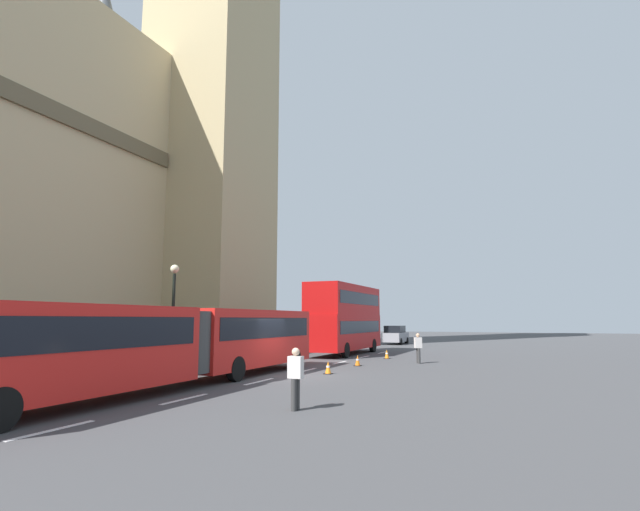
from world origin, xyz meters
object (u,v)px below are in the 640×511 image
at_px(street_lamp, 173,308).
at_px(traffic_cone_west, 328,368).
at_px(articulated_bus, 179,339).
at_px(sedan_lead, 395,335).
at_px(pedestrian_near_cones, 296,376).
at_px(pedestrian_by_kerb, 418,347).
at_px(traffic_cone_middle, 358,361).
at_px(double_decker_bus, 345,316).
at_px(traffic_cone_east, 387,354).

bearing_deg(street_lamp, traffic_cone_west, -82.09).
relative_size(articulated_bus, sedan_lead, 4.13).
distance_m(traffic_cone_west, street_lamp, 8.58).
xyz_separation_m(articulated_bus, street_lamp, (4.99, 4.51, 1.31)).
bearing_deg(pedestrian_near_cones, traffic_cone_west, 16.06).
relative_size(sedan_lead, pedestrian_by_kerb, 2.60).
height_order(sedan_lead, traffic_cone_middle, sedan_lead).
bearing_deg(pedestrian_near_cones, double_decker_bus, 16.18).
bearing_deg(street_lamp, pedestrian_by_kerb, -53.38).
bearing_deg(double_decker_bus, traffic_cone_middle, -155.83).
relative_size(traffic_cone_west, pedestrian_by_kerb, 0.34).
distance_m(sedan_lead, traffic_cone_east, 18.57).
bearing_deg(articulated_bus, sedan_lead, 0.26).
bearing_deg(traffic_cone_middle, pedestrian_near_cones, -169.20).
relative_size(articulated_bus, street_lamp, 3.45).
distance_m(articulated_bus, traffic_cone_middle, 10.98).
bearing_deg(traffic_cone_west, articulated_bus, 149.94).
height_order(articulated_bus, double_decker_bus, double_decker_bus).
bearing_deg(pedestrian_by_kerb, pedestrian_near_cones, 178.89).
bearing_deg(pedestrian_by_kerb, street_lamp, 126.62).
bearing_deg(sedan_lead, pedestrian_by_kerb, -162.68).
distance_m(sedan_lead, traffic_cone_middle, 23.69).
distance_m(sedan_lead, pedestrian_near_cones, 36.60).
distance_m(articulated_bus, sedan_lead, 33.68).
bearing_deg(traffic_cone_middle, traffic_cone_east, -2.25).
bearing_deg(traffic_cone_east, sedan_lead, 12.22).
height_order(pedestrian_near_cones, pedestrian_by_kerb, same).
bearing_deg(pedestrian_near_cones, pedestrian_by_kerb, -1.11).
bearing_deg(articulated_bus, pedestrian_by_kerb, -25.78).
relative_size(articulated_bus, traffic_cone_middle, 31.36).
bearing_deg(pedestrian_near_cones, traffic_cone_east, 7.04).
xyz_separation_m(sedan_lead, traffic_cone_middle, (-23.39, -3.72, -0.63)).
bearing_deg(traffic_cone_middle, double_decker_bus, 24.17).
height_order(traffic_cone_east, street_lamp, street_lamp).
xyz_separation_m(traffic_cone_middle, street_lamp, (-5.29, 8.07, 2.77)).
relative_size(pedestrian_near_cones, pedestrian_by_kerb, 1.00).
bearing_deg(street_lamp, traffic_cone_middle, -56.77).
height_order(double_decker_bus, traffic_cone_west, double_decker_bus).
bearing_deg(pedestrian_near_cones, street_lamp, 54.81).
distance_m(articulated_bus, traffic_cone_west, 7.21).
bearing_deg(traffic_cone_west, pedestrian_near_cones, -163.94).
relative_size(street_lamp, pedestrian_by_kerb, 3.12).
bearing_deg(pedestrian_by_kerb, double_decker_bus, 50.31).
bearing_deg(traffic_cone_middle, articulated_bus, 160.87).
height_order(street_lamp, pedestrian_near_cones, street_lamp).
relative_size(sedan_lead, traffic_cone_middle, 7.59).
bearing_deg(sedan_lead, pedestrian_near_cones, -170.34).
relative_size(traffic_cone_west, traffic_cone_east, 1.00).
height_order(double_decker_bus, traffic_cone_middle, double_decker_bus).
distance_m(traffic_cone_middle, street_lamp, 10.04).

